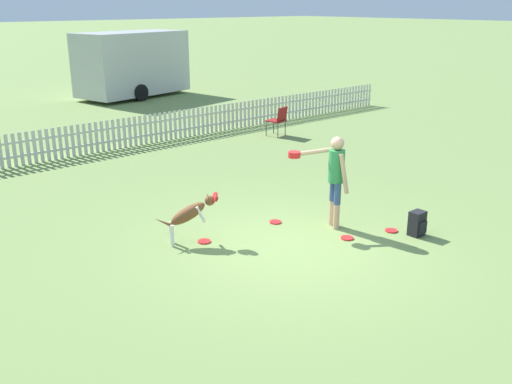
{
  "coord_description": "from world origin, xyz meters",
  "views": [
    {
      "loc": [
        -6.04,
        -6.23,
        3.83
      ],
      "look_at": [
        -0.14,
        0.73,
        0.79
      ],
      "focal_mm": 40.0,
      "sensor_mm": 36.0,
      "label": 1
    }
  ],
  "objects_px": {
    "frisbee_midfield": "(275,222)",
    "folding_chair_center": "(279,118)",
    "backpack_on_grass": "(417,224)",
    "handler_person": "(333,171)",
    "frisbee_near_handler": "(204,241)",
    "frisbee_near_dog": "(391,231)",
    "frisbee_far_scatter": "(347,238)",
    "equipment_trailer": "(132,63)",
    "leaping_dog": "(190,213)"
  },
  "relations": [
    {
      "from": "frisbee_near_handler",
      "to": "equipment_trailer",
      "type": "bearing_deg",
      "value": 65.21
    },
    {
      "from": "folding_chair_center",
      "to": "equipment_trailer",
      "type": "relative_size",
      "value": 0.16
    },
    {
      "from": "backpack_on_grass",
      "to": "frisbee_far_scatter",
      "type": "bearing_deg",
      "value": 146.85
    },
    {
      "from": "frisbee_midfield",
      "to": "equipment_trailer",
      "type": "distance_m",
      "value": 15.73
    },
    {
      "from": "backpack_on_grass",
      "to": "folding_chair_center",
      "type": "bearing_deg",
      "value": 64.87
    },
    {
      "from": "backpack_on_grass",
      "to": "frisbee_near_handler",
      "type": "bearing_deg",
      "value": 144.39
    },
    {
      "from": "frisbee_near_dog",
      "to": "equipment_trailer",
      "type": "xyz_separation_m",
      "value": [
        3.97,
        16.4,
        1.4
      ]
    },
    {
      "from": "frisbee_midfield",
      "to": "equipment_trailer",
      "type": "xyz_separation_m",
      "value": [
        5.25,
        14.77,
        1.4
      ]
    },
    {
      "from": "frisbee_near_handler",
      "to": "frisbee_near_dog",
      "type": "relative_size",
      "value": 1.0
    },
    {
      "from": "frisbee_midfield",
      "to": "backpack_on_grass",
      "type": "relative_size",
      "value": 0.5
    },
    {
      "from": "leaping_dog",
      "to": "frisbee_midfield",
      "type": "relative_size",
      "value": 4.74
    },
    {
      "from": "handler_person",
      "to": "frisbee_midfield",
      "type": "xyz_separation_m",
      "value": [
        -0.63,
        0.79,
        -1.03
      ]
    },
    {
      "from": "handler_person",
      "to": "frisbee_midfield",
      "type": "distance_m",
      "value": 1.44
    },
    {
      "from": "handler_person",
      "to": "backpack_on_grass",
      "type": "bearing_deg",
      "value": -121.37
    },
    {
      "from": "handler_person",
      "to": "leaping_dog",
      "type": "distance_m",
      "value": 2.59
    },
    {
      "from": "frisbee_midfield",
      "to": "folding_chair_center",
      "type": "relative_size",
      "value": 0.25
    },
    {
      "from": "frisbee_far_scatter",
      "to": "frisbee_midfield",
      "type": "bearing_deg",
      "value": 107.85
    },
    {
      "from": "backpack_on_grass",
      "to": "frisbee_near_dog",
      "type": "bearing_deg",
      "value": 115.75
    },
    {
      "from": "equipment_trailer",
      "to": "handler_person",
      "type": "bearing_deg",
      "value": -119.34
    },
    {
      "from": "frisbee_near_handler",
      "to": "frisbee_far_scatter",
      "type": "height_order",
      "value": "same"
    },
    {
      "from": "frisbee_midfield",
      "to": "frisbee_far_scatter",
      "type": "distance_m",
      "value": 1.42
    },
    {
      "from": "frisbee_near_dog",
      "to": "folding_chair_center",
      "type": "distance_m",
      "value": 7.79
    },
    {
      "from": "leaping_dog",
      "to": "frisbee_near_handler",
      "type": "relative_size",
      "value": 4.74
    },
    {
      "from": "handler_person",
      "to": "equipment_trailer",
      "type": "relative_size",
      "value": 0.3
    },
    {
      "from": "frisbee_near_handler",
      "to": "frisbee_near_dog",
      "type": "distance_m",
      "value": 3.29
    },
    {
      "from": "backpack_on_grass",
      "to": "equipment_trailer",
      "type": "xyz_separation_m",
      "value": [
        3.79,
        16.79,
        1.2
      ]
    },
    {
      "from": "frisbee_midfield",
      "to": "frisbee_far_scatter",
      "type": "bearing_deg",
      "value": -72.15
    },
    {
      "from": "frisbee_midfield",
      "to": "folding_chair_center",
      "type": "xyz_separation_m",
      "value": [
        4.88,
        5.25,
        0.52
      ]
    },
    {
      "from": "folding_chair_center",
      "to": "frisbee_far_scatter",
      "type": "bearing_deg",
      "value": 40.7
    },
    {
      "from": "handler_person",
      "to": "frisbee_near_dog",
      "type": "height_order",
      "value": "handler_person"
    },
    {
      "from": "folding_chair_center",
      "to": "backpack_on_grass",
      "type": "bearing_deg",
      "value": 49.54
    },
    {
      "from": "backpack_on_grass",
      "to": "frisbee_midfield",
      "type": "bearing_deg",
      "value": 125.96
    },
    {
      "from": "frisbee_near_handler",
      "to": "equipment_trailer",
      "type": "height_order",
      "value": "equipment_trailer"
    },
    {
      "from": "handler_person",
      "to": "backpack_on_grass",
      "type": "distance_m",
      "value": 1.7
    },
    {
      "from": "frisbee_far_scatter",
      "to": "folding_chair_center",
      "type": "distance_m",
      "value": 7.98
    },
    {
      "from": "folding_chair_center",
      "to": "handler_person",
      "type": "bearing_deg",
      "value": 39.58
    },
    {
      "from": "frisbee_near_dog",
      "to": "folding_chair_center",
      "type": "bearing_deg",
      "value": 62.39
    },
    {
      "from": "frisbee_near_dog",
      "to": "handler_person",
      "type": "bearing_deg",
      "value": 127.69
    },
    {
      "from": "frisbee_far_scatter",
      "to": "equipment_trailer",
      "type": "xyz_separation_m",
      "value": [
        4.82,
        16.11,
        1.4
      ]
    },
    {
      "from": "frisbee_far_scatter",
      "to": "equipment_trailer",
      "type": "height_order",
      "value": "equipment_trailer"
    },
    {
      "from": "handler_person",
      "to": "frisbee_near_handler",
      "type": "xyz_separation_m",
      "value": [
        -2.15,
        0.91,
        -1.03
      ]
    },
    {
      "from": "frisbee_near_handler",
      "to": "frisbee_far_scatter",
      "type": "distance_m",
      "value": 2.43
    },
    {
      "from": "frisbee_far_scatter",
      "to": "folding_chair_center",
      "type": "height_order",
      "value": "folding_chair_center"
    },
    {
      "from": "frisbee_near_dog",
      "to": "folding_chair_center",
      "type": "relative_size",
      "value": 0.25
    },
    {
      "from": "frisbee_midfield",
      "to": "frisbee_far_scatter",
      "type": "xyz_separation_m",
      "value": [
        0.43,
        -1.35,
        0.0
      ]
    },
    {
      "from": "backpack_on_grass",
      "to": "folding_chair_center",
      "type": "height_order",
      "value": "folding_chair_center"
    },
    {
      "from": "frisbee_far_scatter",
      "to": "leaping_dog",
      "type": "bearing_deg",
      "value": 143.1
    },
    {
      "from": "frisbee_far_scatter",
      "to": "backpack_on_grass",
      "type": "bearing_deg",
      "value": -33.15
    },
    {
      "from": "backpack_on_grass",
      "to": "handler_person",
      "type": "bearing_deg",
      "value": 124.23
    },
    {
      "from": "frisbee_midfield",
      "to": "folding_chair_center",
      "type": "height_order",
      "value": "folding_chair_center"
    }
  ]
}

